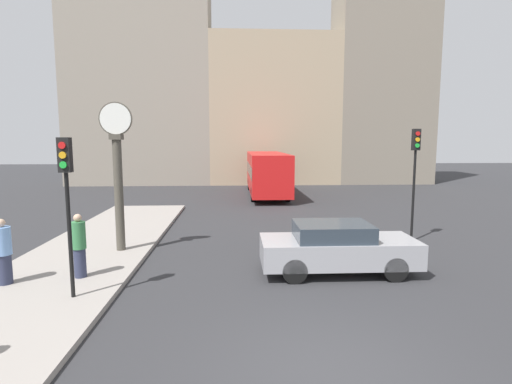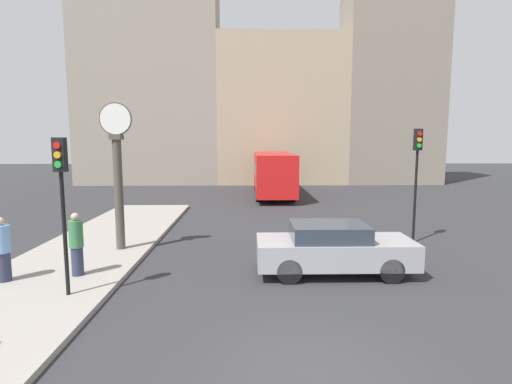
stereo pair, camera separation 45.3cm
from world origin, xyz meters
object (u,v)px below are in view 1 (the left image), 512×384
sedan_car (337,247)px  pedestrian_blue_stripe (3,252)px  bus_distant (267,171)px  pedestrian_green_hoodie (79,246)px  traffic_light_far (415,162)px  street_clock (118,175)px  traffic_light_near (67,184)px

sedan_car → pedestrian_blue_stripe: pedestrian_blue_stripe is taller
bus_distant → pedestrian_green_hoodie: size_ratio=5.72×
traffic_light_far → street_clock: bearing=-173.9°
pedestrian_green_hoodie → pedestrian_blue_stripe: 1.73m
sedan_car → pedestrian_blue_stripe: 8.59m
bus_distant → traffic_light_far: size_ratio=2.34×
pedestrian_green_hoodie → pedestrian_blue_stripe: bearing=-166.1°
bus_distant → street_clock: bearing=-112.6°
pedestrian_blue_stripe → street_clock: bearing=56.9°
street_clock → bus_distant: bearing=67.4°
sedan_car → street_clock: (-6.56, 2.25, 1.88)m
sedan_car → traffic_light_far: traffic_light_far is taller
sedan_car → bus_distant: bearing=92.4°
street_clock → pedestrian_blue_stripe: size_ratio=2.89×
traffic_light_far → pedestrian_green_hoodie: traffic_light_far is taller
sedan_car → traffic_light_near: bearing=-165.0°
traffic_light_near → traffic_light_far: traffic_light_far is taller
pedestrian_green_hoodie → pedestrian_blue_stripe: (-1.68, -0.42, -0.03)m
bus_distant → pedestrian_green_hoodie: bearing=-110.3°
sedan_car → bus_distant: (-0.69, 16.33, 0.91)m
bus_distant → traffic_light_near: traffic_light_near is taller
street_clock → pedestrian_green_hoodie: (-0.31, -2.63, -1.64)m
pedestrian_blue_stripe → traffic_light_far: bearing=18.8°
sedan_car → traffic_light_near: size_ratio=1.19×
sedan_car → bus_distant: 16.37m
sedan_car → traffic_light_near: traffic_light_near is taller
bus_distant → traffic_light_near: (-5.83, -18.08, 1.09)m
bus_distant → traffic_light_far: traffic_light_far is taller
bus_distant → traffic_light_far: bearing=-71.6°
street_clock → traffic_light_far: bearing=6.1°
pedestrian_blue_stripe → sedan_car: bearing=5.3°
sedan_car → street_clock: bearing=161.1°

